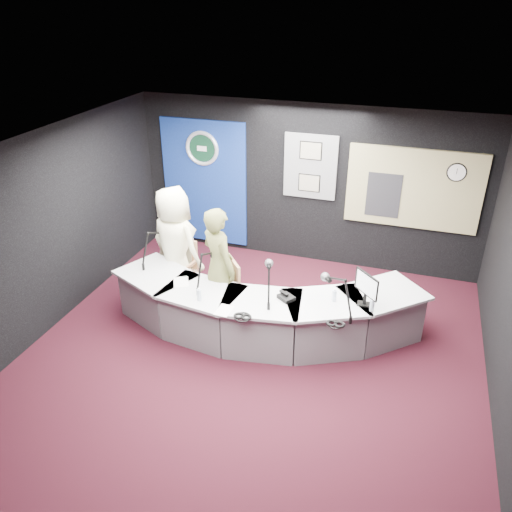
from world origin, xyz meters
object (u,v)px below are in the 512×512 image
(broadcast_desk, at_px, (261,311))
(armchair_left, at_px, (178,273))
(person_woman, at_px, (219,267))
(person_man, at_px, (175,246))
(armchair_right, at_px, (220,293))

(broadcast_desk, relative_size, armchair_left, 5.09)
(person_woman, bearing_deg, person_man, 12.63)
(broadcast_desk, bearing_deg, person_man, 162.15)
(armchair_left, height_order, person_woman, person_woman)
(armchair_left, bearing_deg, broadcast_desk, -8.34)
(broadcast_desk, height_order, person_woman, person_woman)
(armchair_right, xyz_separation_m, person_man, (-0.86, 0.36, 0.47))
(broadcast_desk, distance_m, person_woman, 0.86)
(armchair_left, xyz_separation_m, armchair_right, (0.86, -0.36, 0.02))
(broadcast_desk, distance_m, armchair_left, 1.60)
(armchair_left, xyz_separation_m, person_woman, (0.86, -0.36, 0.46))
(armchair_left, relative_size, person_woman, 0.49)
(broadcast_desk, xyz_separation_m, person_man, (-1.53, 0.49, 0.56))
(armchair_left, bearing_deg, person_woman, -13.28)
(broadcast_desk, height_order, armchair_left, armchair_left)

